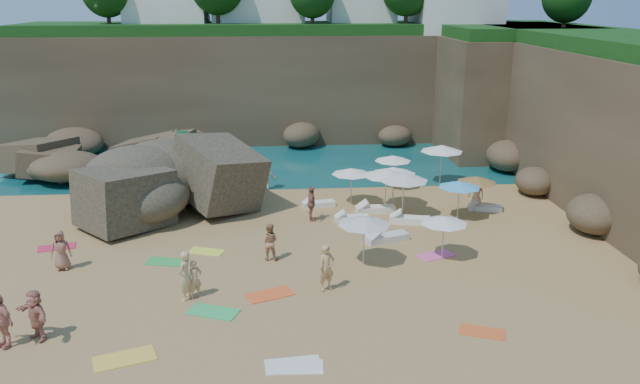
{
  "coord_description": "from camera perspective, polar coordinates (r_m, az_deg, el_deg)",
  "views": [
    {
      "loc": [
        -0.17,
        -24.73,
        10.77
      ],
      "look_at": [
        2.0,
        3.0,
        2.0
      ],
      "focal_mm": 35.0,
      "sensor_mm": 36.0,
      "label": 1
    }
  ],
  "objects": [
    {
      "name": "person_lie_2",
      "position": [
        27.88,
        -22.46,
        -6.14
      ],
      "size": [
        1.05,
        1.77,
        0.45
      ],
      "primitive_type": "imported",
      "rotation": [
        0.0,
        0.0,
        0.14
      ],
      "color": "#9D604E",
      "rests_on": "ground"
    },
    {
      "name": "towel_5",
      "position": [
        19.65,
        -2.02,
        -15.71
      ],
      "size": [
        1.57,
        0.84,
        0.03
      ],
      "primitive_type": "cube",
      "rotation": [
        0.0,
        0.0,
        -0.05
      ],
      "color": "white",
      "rests_on": "ground"
    },
    {
      "name": "parasol_8",
      "position": [
        26.83,
        11.29,
        -2.54
      ],
      "size": [
        2.0,
        2.0,
        1.89
      ],
      "color": "silver",
      "rests_on": "ground"
    },
    {
      "name": "lounger_4",
      "position": [
        33.86,
        14.84,
        -1.42
      ],
      "size": [
        1.77,
        0.94,
        0.26
      ],
      "primitive_type": "cube",
      "rotation": [
        0.0,
        0.0,
        -0.24
      ],
      "color": "silver",
      "rests_on": "ground"
    },
    {
      "name": "marina_masts",
      "position": [
        57.64,
        -21.13,
        8.59
      ],
      "size": [
        3.1,
        0.1,
        6.0
      ],
      "color": "white",
      "rests_on": "ground"
    },
    {
      "name": "rock_outcrop",
      "position": [
        33.04,
        -15.51,
        -2.19
      ],
      "size": [
        8.74,
        6.56,
        3.49
      ],
      "primitive_type": null,
      "rotation": [
        0.0,
        0.0,
        0.0
      ],
      "color": "brown",
      "rests_on": "ground"
    },
    {
      "name": "person_stand_6",
      "position": [
        23.63,
        -12.26,
        -7.48
      ],
      "size": [
        0.66,
        0.81,
        1.91
      ],
      "primitive_type": "imported",
      "rotation": [
        0.0,
        0.0,
        4.39
      ],
      "color": "#DCB57D",
      "rests_on": "ground"
    },
    {
      "name": "towel_3",
      "position": [
        22.93,
        -9.75,
        -10.75
      ],
      "size": [
        2.0,
        1.5,
        0.03
      ],
      "primitive_type": "cube",
      "rotation": [
        0.0,
        0.0,
        -0.38
      ],
      "color": "#36BE60",
      "rests_on": "ground"
    },
    {
      "name": "parasol_7",
      "position": [
        32.15,
        6.08,
        1.78
      ],
      "size": [
        2.44,
        2.44,
        2.3
      ],
      "color": "silver",
      "rests_on": "ground"
    },
    {
      "name": "cliff_right",
      "position": [
        38.53,
        25.59,
        5.67
      ],
      "size": [
        8.0,
        30.0,
        8.0
      ],
      "primitive_type": "cube",
      "color": "brown",
      "rests_on": "ground"
    },
    {
      "name": "cliff_corner",
      "position": [
        48.39,
        16.56,
        8.74
      ],
      "size": [
        10.0,
        12.0,
        8.0
      ],
      "primitive_type": "cube",
      "color": "brown",
      "rests_on": "ground"
    },
    {
      "name": "towel_2",
      "position": [
        23.88,
        -4.6,
        -9.32
      ],
      "size": [
        1.96,
        1.48,
        0.03
      ],
      "primitive_type": "cube",
      "rotation": [
        0.0,
        0.0,
        0.39
      ],
      "color": "#FF5B28",
      "rests_on": "ground"
    },
    {
      "name": "towel_13",
      "position": [
        19.74,
        -2.47,
        -15.52
      ],
      "size": [
        1.78,
        1.01,
        0.03
      ],
      "primitive_type": "cube",
      "rotation": [
        0.0,
        0.0,
        0.09
      ],
      "color": "white",
      "rests_on": "ground"
    },
    {
      "name": "parasol_2",
      "position": [
        33.26,
        2.88,
        1.91
      ],
      "size": [
        2.12,
        2.12,
        2.01
      ],
      "color": "silver",
      "rests_on": "ground"
    },
    {
      "name": "parasol_6",
      "position": [
        32.95,
        14.12,
        1.12
      ],
      "size": [
        2.05,
        2.05,
        1.94
      ],
      "color": "silver",
      "rests_on": "ground"
    },
    {
      "name": "towel_11",
      "position": [
        27.33,
        -13.84,
        -6.21
      ],
      "size": [
        1.85,
        1.19,
        0.03
      ],
      "primitive_type": "cube",
      "rotation": [
        0.0,
        0.0,
        -0.21
      ],
      "color": "green",
      "rests_on": "ground"
    },
    {
      "name": "flag_pole",
      "position": [
        36.33,
        -12.71,
        3.6
      ],
      "size": [
        0.7,
        0.18,
        3.62
      ],
      "color": "silver",
      "rests_on": "ground"
    },
    {
      "name": "person_lie_1",
      "position": [
        22.89,
        -26.85,
        -12.01
      ],
      "size": [
        1.88,
        2.07,
        0.44
      ],
      "primitive_type": "imported",
      "rotation": [
        0.0,
        0.0,
        -0.6
      ],
      "color": "tan",
      "rests_on": "ground"
    },
    {
      "name": "lounger_5",
      "position": [
        28.84,
        6.12,
        -4.2
      ],
      "size": [
        2.15,
        1.36,
        0.32
      ],
      "primitive_type": "cube",
      "rotation": [
        0.0,
        0.0,
        0.36
      ],
      "color": "silver",
      "rests_on": "ground"
    },
    {
      "name": "person_stand_3",
      "position": [
        31.02,
        -0.79,
        -1.08
      ],
      "size": [
        0.45,
        1.05,
        1.78
      ],
      "primitive_type": "imported",
      "rotation": [
        0.0,
        0.0,
        1.56
      ],
      "color": "#995E4C",
      "rests_on": "ground"
    },
    {
      "name": "lounger_1",
      "position": [
        31.27,
        2.92,
        -2.41
      ],
      "size": [
        1.73,
        0.68,
        0.26
      ],
      "primitive_type": "cube",
      "rotation": [
        0.0,
        0.0,
        0.07
      ],
      "color": "white",
      "rests_on": "ground"
    },
    {
      "name": "towel_10",
      "position": [
        22.09,
        14.58,
        -12.26
      ],
      "size": [
        1.67,
        1.25,
        0.03
      ],
      "primitive_type": "cube",
      "rotation": [
        0.0,
        0.0,
        -0.37
      ],
      "color": "#F15C26",
      "rests_on": "ground"
    },
    {
      "name": "person_stand_1",
      "position": [
        26.59,
        -4.64,
        -4.56
      ],
      "size": [
        0.9,
        0.76,
        1.62
      ],
      "primitive_type": "imported",
      "rotation": [
        0.0,
        0.0,
        2.94
      ],
      "color": "tan",
      "rests_on": "ground"
    },
    {
      "name": "cliff_back",
      "position": [
        50.24,
        -1.99,
        9.74
      ],
      "size": [
        44.0,
        8.0,
        8.0
      ],
      "primitive_type": "cube",
      "color": "brown",
      "rests_on": "ground"
    },
    {
      "name": "person_lie_4",
      "position": [
        24.08,
        0.6,
        -8.5
      ],
      "size": [
        1.4,
        1.9,
        0.43
      ],
      "primitive_type": "imported",
      "rotation": [
        0.0,
        0.0,
        0.47
      ],
      "color": "tan",
      "rests_on": "ground"
    },
    {
      "name": "seawater",
      "position": [
        55.78,
        -4.24,
        6.32
      ],
      "size": [
        120.0,
        120.0,
        0.0
      ],
      "primitive_type": "plane",
      "color": "#0C4751",
      "rests_on": "ground"
    },
    {
      "name": "parasol_9",
      "position": [
        25.7,
        4.06,
        -2.65
      ],
      "size": [
        2.23,
        2.23,
        2.11
      ],
      "color": "silver",
      "rests_on": "ground"
    },
    {
      "name": "towel_9",
      "position": [
        27.64,
        10.55,
        -5.71
      ],
      "size": [
        1.78,
        1.34,
        0.03
      ],
      "primitive_type": "cube",
      "rotation": [
        0.0,
        0.0,
        0.38
      ],
      "color": "#E559AD",
      "rests_on": "ground"
    },
    {
      "name": "parasol_1",
      "position": [
        37.52,
        11.07,
        3.94
      ],
      "size": [
        2.51,
        2.51,
        2.38
      ],
      "color": "silver",
      "rests_on": "ground"
    },
    {
      "name": "rock_promontory",
      "position": [
        43.5,
        -18.75,
        2.22
      ],
      "size": [
        12.0,
        7.0,
        2.0
      ],
      "primitive_type": null,
      "color": "brown",
      "rests_on": "ground"
    },
    {
      "name": "towel_7",
      "position": [
        30.4,
        -22.94,
        -4.68
      ],
      "size": [
        1.74,
        1.15,
        0.03
      ],
      "primitive_type": "cube",
      "rotation": [
        0.0,
        0.0,
        0.24
      ],
      "color": "#D9264D",
      "rests_on": "ground"
    },
    {
      "name": "lounger_3",
      "position": [
        31.27,
        8.21,
        -2.53
      ],
      "size": [
        2.09,
        1.06,
        0.31
      ],
      "primitive_type": "cube",
      "rotation": [
        0.0,
        0.0,
        -0.21
      ],
      "color": "white",
      "rests_on": "ground"
    },
    {
      "name": "lounger_2",
      "position": [
        32.57,
        5.1,
        -1.59
      ],
      "size": [
        2.09,
        0.83,
        0.32
      ],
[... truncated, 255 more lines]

